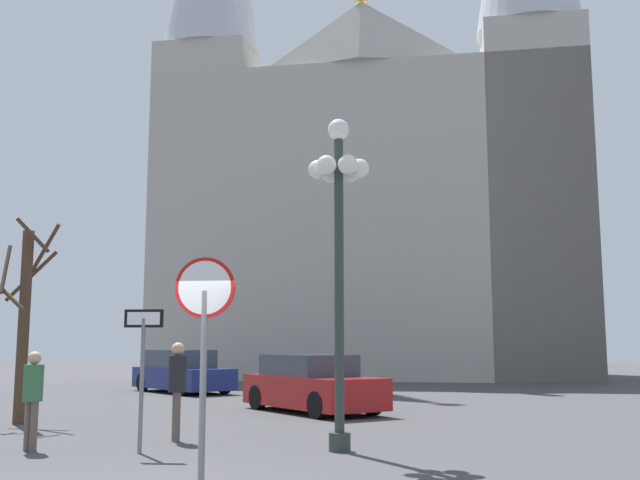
{
  "coord_description": "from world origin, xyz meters",
  "views": [
    {
      "loc": [
        3.21,
        -7.66,
        1.75
      ],
      "look_at": [
        0.5,
        16.47,
        5.15
      ],
      "focal_mm": 41.42,
      "sensor_mm": 36.0,
      "label": 1
    }
  ],
  "objects_px": {
    "cathedral": "(371,179)",
    "parked_car_far_red": "(312,385)",
    "pedestrian_standing": "(177,381)",
    "one_way_arrow_sign": "(143,359)",
    "street_lamp": "(339,222)",
    "pedestrian_walking": "(33,391)",
    "bare_tree": "(24,316)",
    "stop_sign": "(204,327)",
    "parked_car_near_navy": "(182,373)"
  },
  "relations": [
    {
      "from": "parked_car_near_navy",
      "to": "pedestrian_standing",
      "type": "height_order",
      "value": "pedestrian_standing"
    },
    {
      "from": "one_way_arrow_sign",
      "to": "parked_car_far_red",
      "type": "bearing_deg",
      "value": 75.81
    },
    {
      "from": "one_way_arrow_sign",
      "to": "pedestrian_standing",
      "type": "relative_size",
      "value": 1.3
    },
    {
      "from": "pedestrian_standing",
      "to": "cathedral",
      "type": "bearing_deg",
      "value": 84.58
    },
    {
      "from": "stop_sign",
      "to": "cathedral",
      "type": "bearing_deg",
      "value": 88.54
    },
    {
      "from": "cathedral",
      "to": "parked_car_near_navy",
      "type": "height_order",
      "value": "cathedral"
    },
    {
      "from": "parked_car_near_navy",
      "to": "bare_tree",
      "type": "bearing_deg",
      "value": -92.52
    },
    {
      "from": "parked_car_near_navy",
      "to": "pedestrian_walking",
      "type": "bearing_deg",
      "value": -82.72
    },
    {
      "from": "cathedral",
      "to": "street_lamp",
      "type": "relative_size",
      "value": 6.16
    },
    {
      "from": "one_way_arrow_sign",
      "to": "cathedral",
      "type": "bearing_deg",
      "value": 84.58
    },
    {
      "from": "bare_tree",
      "to": "parked_car_near_navy",
      "type": "xyz_separation_m",
      "value": [
        0.46,
        10.53,
        -1.65
      ]
    },
    {
      "from": "bare_tree",
      "to": "one_way_arrow_sign",
      "type": "bearing_deg",
      "value": -43.08
    },
    {
      "from": "cathedral",
      "to": "bare_tree",
      "type": "height_order",
      "value": "cathedral"
    },
    {
      "from": "one_way_arrow_sign",
      "to": "parked_car_far_red",
      "type": "height_order",
      "value": "one_way_arrow_sign"
    },
    {
      "from": "cathedral",
      "to": "street_lamp",
      "type": "xyz_separation_m",
      "value": [
        0.54,
        -27.06,
        -6.86
      ]
    },
    {
      "from": "stop_sign",
      "to": "bare_tree",
      "type": "xyz_separation_m",
      "value": [
        -6.02,
        6.93,
        0.41
      ]
    },
    {
      "from": "stop_sign",
      "to": "one_way_arrow_sign",
      "type": "distance_m",
      "value": 3.57
    },
    {
      "from": "parked_car_far_red",
      "to": "street_lamp",
      "type": "bearing_deg",
      "value": -79.11
    },
    {
      "from": "one_way_arrow_sign",
      "to": "pedestrian_standing",
      "type": "height_order",
      "value": "one_way_arrow_sign"
    },
    {
      "from": "parked_car_far_red",
      "to": "pedestrian_standing",
      "type": "relative_size",
      "value": 2.53
    },
    {
      "from": "street_lamp",
      "to": "bare_tree",
      "type": "distance_m",
      "value": 8.18
    },
    {
      "from": "stop_sign",
      "to": "parked_car_far_red",
      "type": "xyz_separation_m",
      "value": [
        0.02,
        10.4,
        -1.26
      ]
    },
    {
      "from": "cathedral",
      "to": "pedestrian_walking",
      "type": "height_order",
      "value": "cathedral"
    },
    {
      "from": "parked_car_near_navy",
      "to": "pedestrian_walking",
      "type": "relative_size",
      "value": 2.78
    },
    {
      "from": "bare_tree",
      "to": "pedestrian_walking",
      "type": "xyz_separation_m",
      "value": [
        2.3,
        -3.86,
        -1.38
      ]
    },
    {
      "from": "bare_tree",
      "to": "parked_car_far_red",
      "type": "xyz_separation_m",
      "value": [
        6.04,
        3.47,
        -1.66
      ]
    },
    {
      "from": "pedestrian_walking",
      "to": "stop_sign",
      "type": "bearing_deg",
      "value": -39.56
    },
    {
      "from": "stop_sign",
      "to": "pedestrian_walking",
      "type": "height_order",
      "value": "stop_sign"
    },
    {
      "from": "cathedral",
      "to": "parked_car_far_red",
      "type": "xyz_separation_m",
      "value": [
        -0.76,
        -20.28,
        -9.96
      ]
    },
    {
      "from": "street_lamp",
      "to": "parked_car_near_navy",
      "type": "xyz_separation_m",
      "value": [
        -6.88,
        13.83,
        -3.09
      ]
    },
    {
      "from": "parked_car_near_navy",
      "to": "pedestrian_standing",
      "type": "relative_size",
      "value": 2.54
    },
    {
      "from": "one_way_arrow_sign",
      "to": "pedestrian_standing",
      "type": "distance_m",
      "value": 1.52
    },
    {
      "from": "one_way_arrow_sign",
      "to": "pedestrian_standing",
      "type": "bearing_deg",
      "value": 84.45
    },
    {
      "from": "bare_tree",
      "to": "pedestrian_walking",
      "type": "relative_size",
      "value": 2.79
    },
    {
      "from": "bare_tree",
      "to": "pedestrian_standing",
      "type": "height_order",
      "value": "bare_tree"
    },
    {
      "from": "parked_car_near_navy",
      "to": "pedestrian_standing",
      "type": "distance_m",
      "value": 13.54
    },
    {
      "from": "street_lamp",
      "to": "parked_car_near_navy",
      "type": "height_order",
      "value": "street_lamp"
    },
    {
      "from": "parked_car_far_red",
      "to": "pedestrian_standing",
      "type": "bearing_deg",
      "value": -106.22
    },
    {
      "from": "cathedral",
      "to": "stop_sign",
      "type": "relative_size",
      "value": 12.39
    },
    {
      "from": "cathedral",
      "to": "bare_tree",
      "type": "distance_m",
      "value": 26.07
    },
    {
      "from": "stop_sign",
      "to": "one_way_arrow_sign",
      "type": "relative_size",
      "value": 1.21
    },
    {
      "from": "pedestrian_walking",
      "to": "pedestrian_standing",
      "type": "relative_size",
      "value": 0.92
    },
    {
      "from": "one_way_arrow_sign",
      "to": "pedestrian_walking",
      "type": "height_order",
      "value": "one_way_arrow_sign"
    },
    {
      "from": "bare_tree",
      "to": "pedestrian_walking",
      "type": "distance_m",
      "value": 4.7
    },
    {
      "from": "stop_sign",
      "to": "parked_car_near_navy",
      "type": "relative_size",
      "value": 0.62
    },
    {
      "from": "cathedral",
      "to": "stop_sign",
      "type": "height_order",
      "value": "cathedral"
    },
    {
      "from": "one_way_arrow_sign",
      "to": "bare_tree",
      "type": "xyz_separation_m",
      "value": [
        -4.17,
        3.9,
        0.86
      ]
    },
    {
      "from": "cathedral",
      "to": "pedestrian_standing",
      "type": "relative_size",
      "value": 19.59
    },
    {
      "from": "cathedral",
      "to": "pedestrian_walking",
      "type": "distance_m",
      "value": 29.6
    },
    {
      "from": "cathedral",
      "to": "parked_car_far_red",
      "type": "relative_size",
      "value": 7.74
    }
  ]
}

